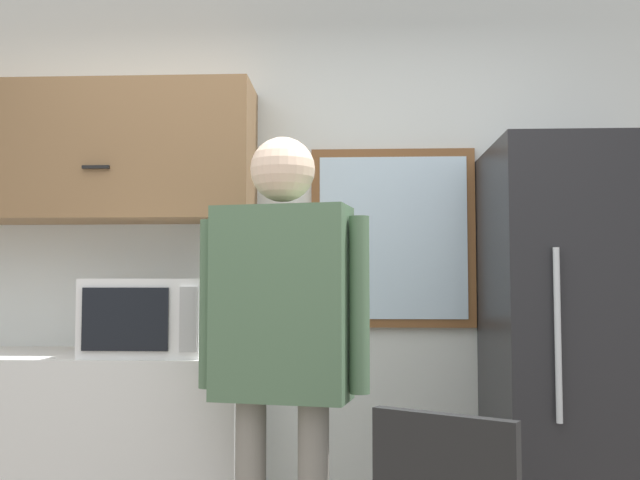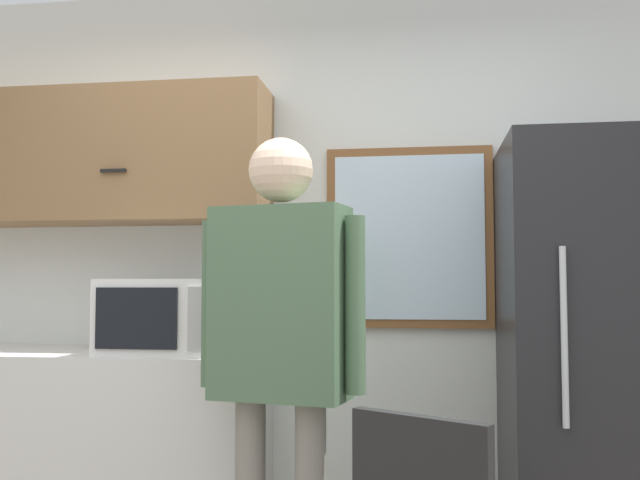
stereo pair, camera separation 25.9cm
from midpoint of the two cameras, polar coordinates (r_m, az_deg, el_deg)
name	(u,v)px [view 2 (the right image)]	position (r m, az deg, el deg)	size (l,w,h in m)	color
back_wall	(311,261)	(3.44, 1.40, -1.70)	(6.00, 0.06, 2.70)	silver
counter	(40,454)	(3.55, -19.53, -15.88)	(2.02, 0.62, 0.94)	silver
upper_cabinets	(61,159)	(3.63, -18.11, 6.19)	(2.02, 0.38, 0.63)	olive
microwave	(163,316)	(3.13, -10.15, -6.04)	(0.50, 0.38, 0.32)	white
person	(280,325)	(2.56, -0.28, -6.85)	(0.62, 0.31, 1.77)	gray
refrigerator	(599,367)	(3.14, 23.67, -9.28)	(0.73, 0.75, 1.82)	#232326
window	(409,237)	(3.38, 9.33, 0.23)	(0.77, 0.05, 0.85)	brown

